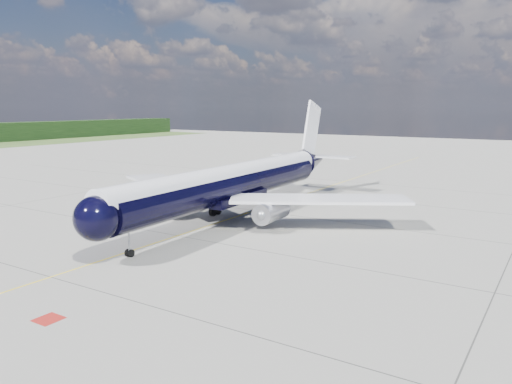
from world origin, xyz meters
TOP-DOWN VIEW (x-y plane):
  - ground at (0.00, 30.00)m, footprint 320.00×320.00m
  - taxiway_centerline at (0.00, 25.00)m, footprint 0.16×160.00m
  - red_marking at (6.80, -10.00)m, footprint 1.60×1.60m
  - main_airliner at (0.56, 20.03)m, footprint 40.39×49.16m

SIDE VIEW (x-z plane):
  - ground at x=0.00m, z-range 0.00..0.00m
  - taxiway_centerline at x=0.00m, z-range 0.00..0.01m
  - red_marking at x=6.80m, z-range 0.00..0.01m
  - main_airliner at x=0.56m, z-range -2.69..11.51m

